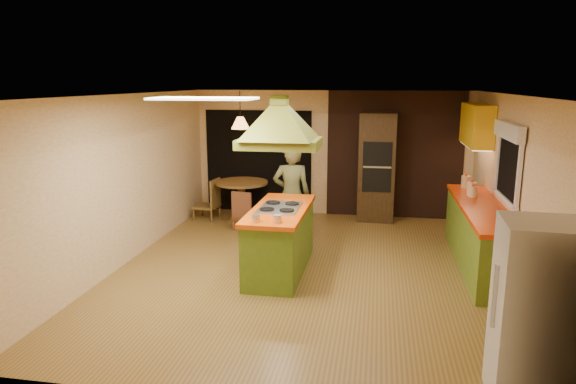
% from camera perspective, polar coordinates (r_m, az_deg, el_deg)
% --- Properties ---
extents(ground, '(6.50, 6.50, 0.00)m').
position_cam_1_polar(ground, '(7.56, 2.35, -8.57)').
color(ground, olive).
rests_on(ground, ground).
extents(room_walls, '(5.50, 6.50, 6.50)m').
position_cam_1_polar(room_walls, '(7.21, 2.44, 0.75)').
color(room_walls, beige).
rests_on(room_walls, ground).
extents(ceiling_plane, '(6.50, 6.50, 0.00)m').
position_cam_1_polar(ceiling_plane, '(7.07, 2.53, 10.74)').
color(ceiling_plane, silver).
rests_on(ceiling_plane, room_walls).
extents(brick_panel, '(2.64, 0.03, 2.50)m').
position_cam_1_polar(brick_panel, '(10.34, 11.73, 4.03)').
color(brick_panel, '#381E14').
rests_on(brick_panel, ground).
extents(nook_opening, '(2.20, 0.03, 2.10)m').
position_cam_1_polar(nook_opening, '(10.64, -3.30, 3.41)').
color(nook_opening, black).
rests_on(nook_opening, ground).
extents(right_counter, '(0.62, 3.05, 0.92)m').
position_cam_1_polar(right_counter, '(8.07, 20.55, -4.54)').
color(right_counter, olive).
rests_on(right_counter, ground).
extents(upper_cabinets, '(0.34, 1.40, 0.70)m').
position_cam_1_polar(upper_cabinets, '(9.38, 20.23, 7.02)').
color(upper_cabinets, yellow).
rests_on(upper_cabinets, room_walls).
extents(window_right, '(0.12, 1.35, 1.06)m').
position_cam_1_polar(window_right, '(7.67, 23.36, 4.40)').
color(window_right, black).
rests_on(window_right, room_walls).
extents(fluor_panel, '(1.20, 0.60, 0.03)m').
position_cam_1_polar(fluor_panel, '(6.15, -9.36, 10.22)').
color(fluor_panel, white).
rests_on(fluor_panel, ceiling_plane).
extents(kitchen_island, '(0.78, 1.89, 0.95)m').
position_cam_1_polar(kitchen_island, '(7.33, -0.91, -5.30)').
color(kitchen_island, '#5B7E1F').
rests_on(kitchen_island, ground).
extents(range_hood, '(1.10, 0.79, 0.80)m').
position_cam_1_polar(range_hood, '(7.00, -0.96, 8.67)').
color(range_hood, olive).
rests_on(range_hood, ceiling_plane).
extents(man, '(0.67, 0.49, 1.68)m').
position_cam_1_polar(man, '(8.47, 0.39, -0.32)').
color(man, brown).
rests_on(man, ground).
extents(refrigerator, '(0.69, 0.65, 1.60)m').
position_cam_1_polar(refrigerator, '(4.79, 25.96, -12.27)').
color(refrigerator, white).
rests_on(refrigerator, ground).
extents(wall_oven, '(0.71, 0.62, 2.09)m').
position_cam_1_polar(wall_oven, '(10.08, 9.88, 2.73)').
color(wall_oven, '#412C15').
rests_on(wall_oven, ground).
extents(dining_table, '(1.02, 1.02, 0.76)m').
position_cam_1_polar(dining_table, '(10.10, -5.16, -0.07)').
color(dining_table, brown).
rests_on(dining_table, ground).
extents(chair_left, '(0.49, 0.49, 0.81)m').
position_cam_1_polar(chair_left, '(10.23, -9.08, -0.76)').
color(chair_left, brown).
rests_on(chair_left, ground).
extents(chair_near, '(0.47, 0.47, 0.73)m').
position_cam_1_polar(chair_near, '(9.46, -4.69, -1.97)').
color(chair_near, brown).
rests_on(chair_near, ground).
extents(pendant_lamp, '(0.40, 0.40, 0.23)m').
position_cam_1_polar(pendant_lamp, '(9.89, -5.31, 7.66)').
color(pendant_lamp, '#FF9E3F').
rests_on(pendant_lamp, ceiling_plane).
extents(canister_large, '(0.18, 0.18, 0.20)m').
position_cam_1_polar(canister_large, '(9.13, 19.12, 1.08)').
color(canister_large, beige).
rests_on(canister_large, right_counter).
extents(canister_medium, '(0.20, 0.20, 0.21)m').
position_cam_1_polar(canister_medium, '(8.54, 19.74, 0.32)').
color(canister_medium, '#F7E5C7').
rests_on(canister_medium, right_counter).
extents(canister_small, '(0.15, 0.15, 0.17)m').
position_cam_1_polar(canister_small, '(8.44, 19.85, 0.04)').
color(canister_small, beige).
rests_on(canister_small, right_counter).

